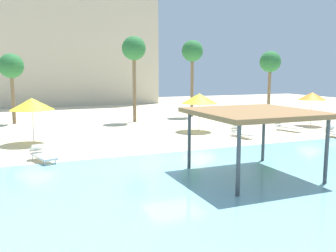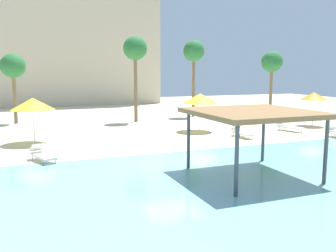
{
  "view_description": "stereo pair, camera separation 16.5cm",
  "coord_description": "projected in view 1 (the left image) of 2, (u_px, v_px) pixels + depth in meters",
  "views": [
    {
      "loc": [
        -6.4,
        -15.22,
        4.05
      ],
      "look_at": [
        0.56,
        2.0,
        1.3
      ],
      "focal_mm": 39.36,
      "sensor_mm": 36.0,
      "label": 1
    },
    {
      "loc": [
        -6.25,
        -15.28,
        4.05
      ],
      "look_at": [
        0.56,
        2.0,
        1.3
      ],
      "focal_mm": 39.36,
      "sensor_mm": 36.0,
      "label": 2
    }
  ],
  "objects": [
    {
      "name": "shade_pavilion",
      "position": [
        254.0,
        114.0,
        14.01
      ],
      "size": [
        4.4,
        4.4,
        2.59
      ],
      "color": "#42474C",
      "rests_on": "ground"
    },
    {
      "name": "ground_plane",
      "position": [
        173.0,
        160.0,
        16.92
      ],
      "size": [
        80.0,
        80.0,
        0.0
      ],
      "primitive_type": "plane",
      "color": "beige"
    },
    {
      "name": "beach_umbrella_yellow_2",
      "position": [
        32.0,
        104.0,
        20.65
      ],
      "size": [
        2.44,
        2.44,
        2.59
      ],
      "color": "silver",
      "rests_on": "ground"
    },
    {
      "name": "beach_umbrella_yellow_3",
      "position": [
        199.0,
        98.0,
        25.01
      ],
      "size": [
        2.46,
        2.46,
        2.58
      ],
      "color": "silver",
      "rests_on": "ground"
    },
    {
      "name": "hotel_block_0",
      "position": [
        56.0,
        26.0,
        46.5
      ],
      "size": [
        23.63,
        10.87,
        19.62
      ],
      "primitive_type": "cube",
      "color": "beige",
      "rests_on": "ground"
    },
    {
      "name": "lounge_chair_4",
      "position": [
        42.0,
        154.0,
        16.7
      ],
      "size": [
        1.16,
        1.99,
        0.74
      ],
      "rotation": [
        0.0,
        0.0,
        -1.25
      ],
      "color": "white",
      "rests_on": "ground"
    },
    {
      "name": "palm_tree_3",
      "position": [
        192.0,
        53.0,
        32.75
      ],
      "size": [
        1.9,
        1.9,
        6.82
      ],
      "color": "brown",
      "rests_on": "ground"
    },
    {
      "name": "lounge_chair_3",
      "position": [
        335.0,
        132.0,
        22.77
      ],
      "size": [
        1.13,
        1.99,
        0.74
      ],
      "rotation": [
        0.0,
        0.0,
        -1.87
      ],
      "color": "white",
      "rests_on": "ground"
    },
    {
      "name": "palm_tree_0",
      "position": [
        134.0,
        51.0,
        29.13
      ],
      "size": [
        1.9,
        1.9,
        6.84
      ],
      "color": "brown",
      "rests_on": "ground"
    },
    {
      "name": "lounge_chair_1",
      "position": [
        241.0,
        132.0,
        23.01
      ],
      "size": [
        0.64,
        1.91,
        0.74
      ],
      "rotation": [
        0.0,
        0.0,
        -1.59
      ],
      "color": "white",
      "rests_on": "ground"
    },
    {
      "name": "beach_umbrella_orange_1",
      "position": [
        312.0,
        96.0,
        27.57
      ],
      "size": [
        2.06,
        2.06,
        2.52
      ],
      "color": "silver",
      "rests_on": "ground"
    },
    {
      "name": "palm_tree_1",
      "position": [
        270.0,
        63.0,
        33.11
      ],
      "size": [
        1.9,
        1.9,
        5.88
      ],
      "color": "brown",
      "rests_on": "ground"
    },
    {
      "name": "lagoon_water",
      "position": [
        235.0,
        195.0,
        12.1
      ],
      "size": [
        44.0,
        13.5,
        0.04
      ],
      "primitive_type": "cube",
      "color": "#7AB7C1",
      "rests_on": "ground"
    },
    {
      "name": "palm_tree_2",
      "position": [
        11.0,
        67.0,
        28.27
      ],
      "size": [
        1.9,
        1.9,
        5.44
      ],
      "color": "brown",
      "rests_on": "ground"
    },
    {
      "name": "lounge_chair_0",
      "position": [
        287.0,
        126.0,
        25.4
      ],
      "size": [
        1.09,
        1.99,
        0.74
      ],
      "rotation": [
        0.0,
        0.0,
        -1.3
      ],
      "color": "white",
      "rests_on": "ground"
    }
  ]
}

